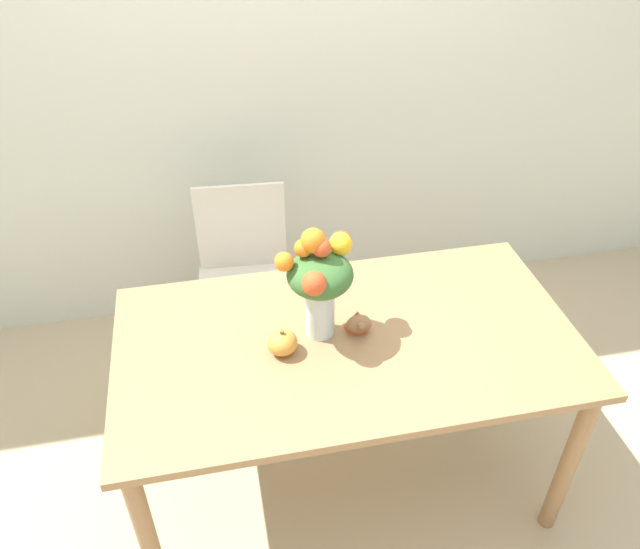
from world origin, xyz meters
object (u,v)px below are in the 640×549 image
Objects in this scene: pumpkin at (282,342)px; turkey_figurine at (358,321)px; flower_vase at (320,280)px; dining_chair_near_window at (245,281)px.

pumpkin is 0.27m from turkey_figurine.
flower_vase reaches higher than turkey_figurine.
dining_chair_near_window is (-0.20, 0.71, -0.51)m from flower_vase.
dining_chair_near_window is at bearing 94.37° from pumpkin.
pumpkin reaches higher than turkey_figurine.
dining_chair_near_window is (-0.06, 0.78, -0.33)m from pumpkin.
turkey_figurine is 0.86m from dining_chair_near_window.
flower_vase is 0.45× the size of dining_chair_near_window.
pumpkin is at bearing -168.32° from turkey_figurine.
turkey_figurine is at bearing -7.53° from flower_vase.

